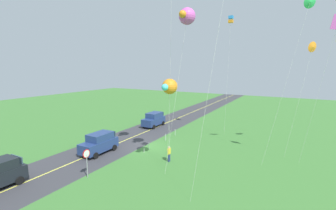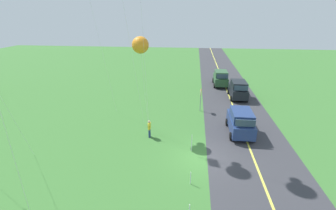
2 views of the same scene
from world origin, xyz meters
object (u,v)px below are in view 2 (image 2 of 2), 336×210
car_parked_east_near (238,89)px  car_suv_foreground (241,121)px  kite_cyan_top (141,45)px  person_adult_near (149,128)px  car_parked_east_far (221,78)px  stop_sign (201,96)px

car_parked_east_near → car_suv_foreground: bearing=172.1°
kite_cyan_top → person_adult_near: bearing=-149.9°
car_suv_foreground → person_adult_near: (-1.65, 8.03, -0.29)m
car_suv_foreground → car_parked_east_near: size_ratio=1.00×
car_parked_east_near → person_adult_near: car_parked_east_near is taller
car_parked_east_near → person_adult_near: (-11.45, 9.38, -0.29)m
person_adult_near → car_parked_east_near: bearing=-48.7°
car_parked_east_near → car_parked_east_far: (5.45, 1.68, 0.00)m
car_parked_east_near → person_adult_near: size_ratio=2.75×
car_parked_east_far → person_adult_near: 18.57m
person_adult_near → car_parked_east_far: bearing=-33.9°
car_parked_east_near → stop_sign: size_ratio=1.72×
car_suv_foreground → car_parked_east_near: (9.80, -1.35, 0.00)m
car_suv_foreground → stop_sign: (4.88, 3.51, 0.65)m
car_suv_foreground → car_parked_east_far: same height
car_suv_foreground → kite_cyan_top: kite_cyan_top is taller
car_parked_east_near → car_parked_east_far: size_ratio=1.00×
car_parked_east_far → kite_cyan_top: kite_cyan_top is taller
stop_sign → car_parked_east_near: bearing=-44.6°
stop_sign → kite_cyan_top: size_ratio=0.30×
car_parked_east_far → stop_sign: bearing=162.9°
kite_cyan_top → car_parked_east_near: bearing=-45.3°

